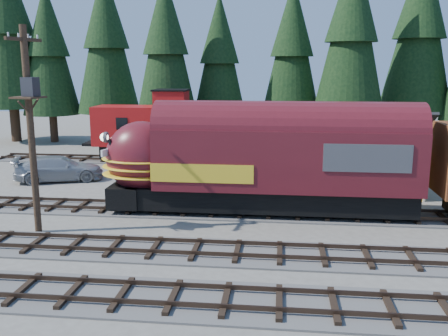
# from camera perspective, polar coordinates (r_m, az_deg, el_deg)

# --- Properties ---
(ground) EXTENTS (120.00, 120.00, 0.00)m
(ground) POSITION_cam_1_polar(r_m,az_deg,el_deg) (23.46, 12.32, -8.22)
(ground) COLOR #6B665B
(ground) RESTS_ON ground
(track_spur) EXTENTS (32.00, 3.20, 0.33)m
(track_spur) POSITION_cam_1_polar(r_m,az_deg,el_deg) (41.40, -4.09, 0.77)
(track_spur) COLOR #4C4947
(track_spur) RESTS_ON ground
(depot) EXTENTS (12.80, 7.00, 5.30)m
(depot) POSITION_cam_1_polar(r_m,az_deg,el_deg) (32.92, 10.76, 2.89)
(depot) COLOR gold
(depot) RESTS_ON ground
(conifer_backdrop) EXTENTS (80.40, 22.10, 17.42)m
(conifer_backdrop) POSITION_cam_1_polar(r_m,az_deg,el_deg) (47.33, 15.50, 14.02)
(conifer_backdrop) COLOR black
(conifer_backdrop) RESTS_ON ground
(locomotive) EXTENTS (16.93, 3.36, 4.60)m
(locomotive) POSITION_cam_1_polar(r_m,az_deg,el_deg) (26.51, 3.22, 0.34)
(locomotive) COLOR black
(locomotive) RESTS_ON ground
(caboose) EXTENTS (10.60, 3.07, 5.51)m
(caboose) POSITION_cam_1_polar(r_m,az_deg,el_deg) (41.47, -7.33, 4.44)
(caboose) COLOR black
(caboose) RESTS_ON ground
(utility_pole) EXTENTS (1.38, 2.34, 9.65)m
(utility_pole) POSITION_cam_1_polar(r_m,az_deg,el_deg) (24.69, -21.24, 5.39)
(utility_pole) COLOR black
(utility_pole) RESTS_ON ground
(pickup_truck_a) EXTENTS (7.39, 4.32, 1.93)m
(pickup_truck_a) POSITION_cam_1_polar(r_m,az_deg,el_deg) (31.38, -3.08, -1.06)
(pickup_truck_a) COLOR black
(pickup_truck_a) RESTS_ON ground
(pickup_truck_b) EXTENTS (6.37, 4.31, 1.71)m
(pickup_truck_b) POSITION_cam_1_polar(r_m,az_deg,el_deg) (36.35, -18.35, -0.06)
(pickup_truck_b) COLOR #A1A4A8
(pickup_truck_b) RESTS_ON ground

